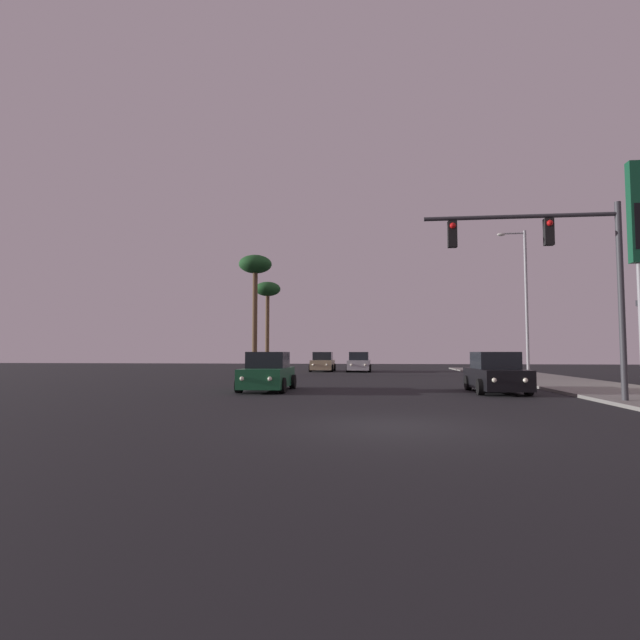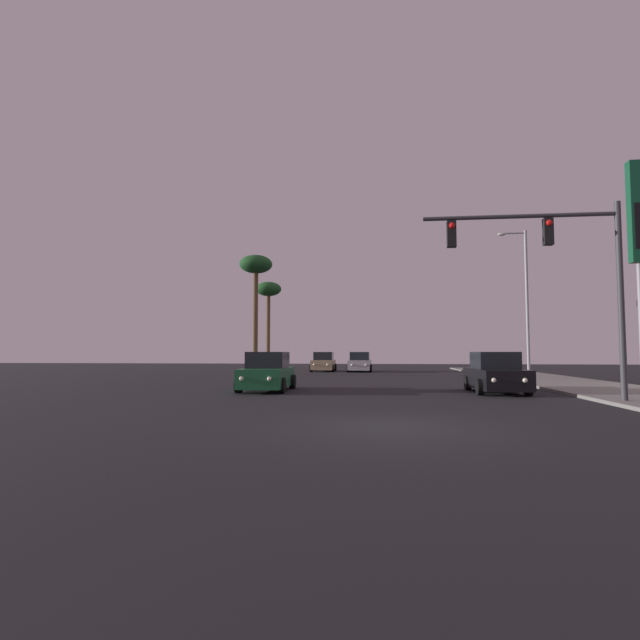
{
  "view_description": "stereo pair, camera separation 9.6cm",
  "coord_description": "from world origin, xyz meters",
  "px_view_note": "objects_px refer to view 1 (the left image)",
  "views": [
    {
      "loc": [
        -0.39,
        -11.4,
        1.67
      ],
      "look_at": [
        -3.18,
        14.01,
        3.32
      ],
      "focal_mm": 28.0,
      "sensor_mm": 36.0,
      "label": 1
    },
    {
      "loc": [
        -0.3,
        -11.39,
        1.67
      ],
      "look_at": [
        -3.18,
        14.01,
        3.32
      ],
      "focal_mm": 28.0,
      "sensor_mm": 36.0,
      "label": 2
    }
  ],
  "objects_px": {
    "traffic_light_mast": "(563,261)",
    "car_silver": "(359,363)",
    "car_tan": "(323,363)",
    "street_lamp": "(524,295)",
    "car_green": "(268,373)",
    "palm_tree_far": "(268,294)",
    "car_black": "(496,374)",
    "palm_tree_mid": "(255,271)"
  },
  "relations": [
    {
      "from": "car_black",
      "to": "car_tan",
      "type": "distance_m",
      "value": 23.82
    },
    {
      "from": "car_black",
      "to": "street_lamp",
      "type": "distance_m",
      "value": 11.66
    },
    {
      "from": "palm_tree_mid",
      "to": "street_lamp",
      "type": "bearing_deg",
      "value": -12.78
    },
    {
      "from": "car_black",
      "to": "palm_tree_far",
      "type": "relative_size",
      "value": 0.53
    },
    {
      "from": "palm_tree_far",
      "to": "palm_tree_mid",
      "type": "distance_m",
      "value": 10.09
    },
    {
      "from": "car_green",
      "to": "car_tan",
      "type": "xyz_separation_m",
      "value": [
        0.13,
        21.86,
        0.0
      ]
    },
    {
      "from": "car_silver",
      "to": "palm_tree_mid",
      "type": "xyz_separation_m",
      "value": [
        -7.31,
        -7.44,
        6.84
      ]
    },
    {
      "from": "car_silver",
      "to": "car_tan",
      "type": "distance_m",
      "value": 3.19
    },
    {
      "from": "car_silver",
      "to": "traffic_light_mast",
      "type": "relative_size",
      "value": 0.67
    },
    {
      "from": "car_green",
      "to": "palm_tree_far",
      "type": "xyz_separation_m",
      "value": [
        -5.27,
        24.04,
        6.36
      ]
    },
    {
      "from": "palm_tree_mid",
      "to": "palm_tree_far",
      "type": "bearing_deg",
      "value": 97.14
    },
    {
      "from": "car_silver",
      "to": "palm_tree_far",
      "type": "height_order",
      "value": "palm_tree_far"
    },
    {
      "from": "car_tan",
      "to": "car_green",
      "type": "bearing_deg",
      "value": 89.13
    },
    {
      "from": "traffic_light_mast",
      "to": "car_silver",
      "type": "bearing_deg",
      "value": 106.4
    },
    {
      "from": "car_black",
      "to": "palm_tree_far",
      "type": "distance_m",
      "value": 28.97
    },
    {
      "from": "car_black",
      "to": "palm_tree_mid",
      "type": "height_order",
      "value": "palm_tree_mid"
    },
    {
      "from": "traffic_light_mast",
      "to": "palm_tree_mid",
      "type": "distance_m",
      "value": 23.75
    },
    {
      "from": "car_tan",
      "to": "traffic_light_mast",
      "type": "bearing_deg",
      "value": 111.82
    },
    {
      "from": "car_silver",
      "to": "street_lamp",
      "type": "relative_size",
      "value": 0.48
    },
    {
      "from": "car_tan",
      "to": "traffic_light_mast",
      "type": "distance_m",
      "value": 28.49
    },
    {
      "from": "car_tan",
      "to": "car_silver",
      "type": "bearing_deg",
      "value": 172.46
    },
    {
      "from": "car_silver",
      "to": "street_lamp",
      "type": "bearing_deg",
      "value": 133.37
    },
    {
      "from": "car_green",
      "to": "car_tan",
      "type": "bearing_deg",
      "value": -91.79
    },
    {
      "from": "car_black",
      "to": "car_tan",
      "type": "xyz_separation_m",
      "value": [
        -9.47,
        21.85,
        0.0
      ]
    },
    {
      "from": "car_tan",
      "to": "street_lamp",
      "type": "distance_m",
      "value": 18.54
    },
    {
      "from": "street_lamp",
      "to": "palm_tree_far",
      "type": "height_order",
      "value": "street_lamp"
    },
    {
      "from": "car_black",
      "to": "car_silver",
      "type": "relative_size",
      "value": 1.0
    },
    {
      "from": "traffic_light_mast",
      "to": "palm_tree_far",
      "type": "distance_m",
      "value": 32.65
    },
    {
      "from": "car_black",
      "to": "car_tan",
      "type": "bearing_deg",
      "value": -68.5
    },
    {
      "from": "car_black",
      "to": "street_lamp",
      "type": "bearing_deg",
      "value": -114.25
    },
    {
      "from": "car_tan",
      "to": "palm_tree_mid",
      "type": "distance_m",
      "value": 11.19
    },
    {
      "from": "car_black",
      "to": "car_silver",
      "type": "distance_m",
      "value": 22.37
    },
    {
      "from": "car_green",
      "to": "palm_tree_far",
      "type": "relative_size",
      "value": 0.53
    },
    {
      "from": "car_black",
      "to": "traffic_light_mast",
      "type": "distance_m",
      "value": 5.91
    },
    {
      "from": "car_tan",
      "to": "traffic_light_mast",
      "type": "relative_size",
      "value": 0.66
    },
    {
      "from": "car_silver",
      "to": "traffic_light_mast",
      "type": "height_order",
      "value": "traffic_light_mast"
    },
    {
      "from": "car_silver",
      "to": "car_tan",
      "type": "xyz_separation_m",
      "value": [
        -3.16,
        0.39,
        0.0
      ]
    },
    {
      "from": "car_silver",
      "to": "palm_tree_mid",
      "type": "bearing_deg",
      "value": 46.58
    },
    {
      "from": "car_green",
      "to": "car_silver",
      "type": "xyz_separation_m",
      "value": [
        3.29,
        21.47,
        0.0
      ]
    },
    {
      "from": "car_black",
      "to": "palm_tree_mid",
      "type": "distance_m",
      "value": 20.72
    },
    {
      "from": "car_silver",
      "to": "car_green",
      "type": "bearing_deg",
      "value": 82.37
    },
    {
      "from": "traffic_light_mast",
      "to": "street_lamp",
      "type": "distance_m",
      "value": 14.54
    }
  ]
}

